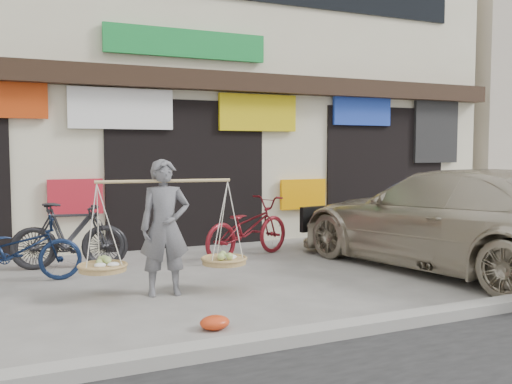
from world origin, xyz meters
name	(u,v)px	position (x,y,z in m)	size (l,w,h in m)	color
ground	(271,288)	(0.00, 0.00, 0.00)	(70.00, 70.00, 0.00)	gray
kerb	(360,327)	(0.00, -2.00, 0.06)	(70.00, 0.25, 0.12)	gray
shophouse_block	(147,77)	(0.00, 6.42, 3.45)	(14.00, 6.32, 7.00)	beige
street_vendor	(165,233)	(-1.34, 0.23, 0.78)	(2.04, 0.77, 1.68)	slate
bike_0	(16,251)	(-3.00, 1.64, 0.45)	(0.59, 1.70, 0.89)	#0F1C39
bike_1	(68,236)	(-2.25, 2.35, 0.50)	(0.47, 1.67, 1.00)	black
bike_2	(247,228)	(0.56, 2.02, 0.50)	(0.67, 1.91, 1.00)	maroon
bike_3	(71,236)	(-2.21, 2.35, 0.50)	(0.47, 1.67, 1.00)	black
suv	(449,219)	(2.94, -0.08, 0.76)	(2.97, 5.52, 1.52)	#B2A68F
red_bag	(215,323)	(-1.26, -1.31, 0.07)	(0.31, 0.25, 0.14)	red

